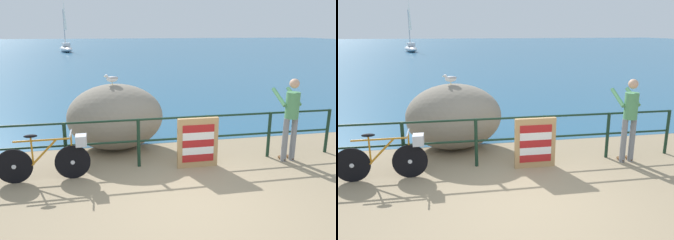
{
  "view_description": "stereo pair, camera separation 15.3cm",
  "coord_description": "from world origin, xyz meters",
  "views": [
    {
      "loc": [
        -1.4,
        -4.84,
        2.77
      ],
      "look_at": [
        -0.03,
        2.13,
        0.85
      ],
      "focal_mm": 36.38,
      "sensor_mm": 36.0,
      "label": 1
    },
    {
      "loc": [
        -1.25,
        -4.87,
        2.77
      ],
      "look_at": [
        -0.03,
        2.13,
        0.85
      ],
      "focal_mm": 36.38,
      "sensor_mm": 36.0,
      "label": 2
    }
  ],
  "objects": [
    {
      "name": "person_at_railing",
      "position": [
        2.47,
        1.45,
        0.99
      ],
      "size": [
        0.47,
        0.65,
        1.78
      ],
      "rotation": [
        0.0,
        0.0,
        1.63
      ],
      "color": "slate",
      "rests_on": "ground_plane"
    },
    {
      "name": "folded_deckchair_stack",
      "position": [
        0.46,
        1.48,
        0.52
      ],
      "size": [
        0.84,
        0.1,
        1.04
      ],
      "color": "tan",
      "rests_on": "ground_plane"
    },
    {
      "name": "promenade_railing",
      "position": [
        0.0,
        1.73,
        0.64
      ],
      "size": [
        7.26,
        0.07,
        1.02
      ],
      "color": "black",
      "rests_on": "ground_plane"
    },
    {
      "name": "bicycle",
      "position": [
        -2.38,
        1.38,
        0.46
      ],
      "size": [
        1.7,
        0.48,
        0.92
      ],
      "rotation": [
        0.0,
        0.0,
        0.02
      ],
      "color": "black",
      "rests_on": "ground_plane"
    },
    {
      "name": "sailboat",
      "position": [
        -5.38,
        38.46,
        0.71
      ],
      "size": [
        2.34,
        4.58,
        6.16
      ],
      "rotation": [
        0.0,
        0.0,
        1.82
      ],
      "color": "white",
      "rests_on": "sea_surface"
    },
    {
      "name": "seagull",
      "position": [
        -1.17,
        2.93,
        1.67
      ],
      "size": [
        0.34,
        0.13,
        0.23
      ],
      "rotation": [
        0.0,
        0.0,
        3.09
      ],
      "color": "gold",
      "rests_on": "breakwater_boulder_main"
    },
    {
      "name": "ground_plane",
      "position": [
        0.0,
        20.0,
        -0.05
      ],
      "size": [
        120.0,
        120.0,
        0.1
      ],
      "primitive_type": "cube",
      "color": "#937F60"
    },
    {
      "name": "sea_surface",
      "position": [
        0.0,
        48.08,
        0.0
      ],
      "size": [
        120.0,
        90.0,
        0.01
      ],
      "primitive_type": "cube",
      "color": "#285B7F",
      "rests_on": "ground_plane"
    },
    {
      "name": "breakwater_boulder_main",
      "position": [
        -1.12,
        2.97,
        0.77
      ],
      "size": [
        2.23,
        1.8,
        1.54
      ],
      "color": "gray",
      "rests_on": "ground"
    }
  ]
}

